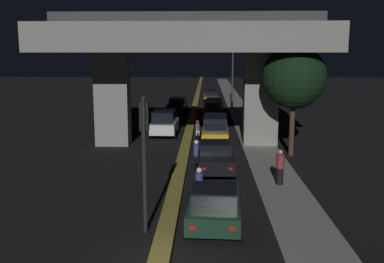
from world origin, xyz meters
The scene contains 19 objects.
median_divider centered at (0.00, 35.00, 0.10)m, with size 0.63×126.00×0.21m, color olive.
sidewalk_right centered at (4.75, 28.00, 0.06)m, with size 2.21×126.00×0.12m, color gray.
elevated_overpass centered at (0.00, 17.38, 6.46)m, with size 17.63×9.58×8.61m.
traffic_light_left_of_median centered at (-0.72, 2.80, 3.18)m, with size 0.30×0.49×4.65m.
street_lamp centered at (3.67, 36.25, 5.09)m, with size 2.79×0.32×8.59m.
car_dark_green_lead centered at (1.65, 3.41, 0.74)m, with size 2.09×4.19×1.40m.
car_black_second centered at (1.79, 10.66, 0.80)m, with size 2.04×4.45×1.58m.
car_taxi_yellow_third centered at (1.94, 18.25, 0.98)m, with size 1.95×4.59×1.84m.
car_dark_red_fourth centered at (1.90, 27.03, 0.99)m, with size 2.00×4.80×1.91m.
car_dark_red_fifth centered at (2.05, 34.34, 0.73)m, with size 1.98×4.64×1.42m.
car_taxi_yellow_sixth centered at (1.83, 40.78, 0.88)m, with size 1.88×4.65×1.66m.
car_white_lead_oncoming centered at (-1.74, 20.75, 0.99)m, with size 2.00×3.98×1.88m.
car_black_second_oncoming centered at (-1.64, 33.33, 0.79)m, with size 2.00×4.67×1.54m.
motorcycle_blue_filtering_near centered at (1.05, 6.13, 0.59)m, with size 0.34×1.99×1.39m.
motorcycle_black_filtering_mid centered at (0.81, 11.35, 0.65)m, with size 0.34×1.83×1.52m.
motorcycle_white_filtering_far centered at (0.70, 19.38, 0.59)m, with size 0.34×1.83×1.38m.
pedestrian_on_sidewalk centered at (4.70, 8.13, 0.92)m, with size 0.37×0.37×1.61m.
roadside_tree_kerbside_near centered at (6.39, 14.56, 4.64)m, with size 3.72×3.72×6.52m.
roadside_tree_kerbside_mid centered at (6.53, 29.66, 4.19)m, with size 3.16×3.16×5.80m.
Camera 1 is at (1.36, -11.77, 6.06)m, focal length 42.00 mm.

